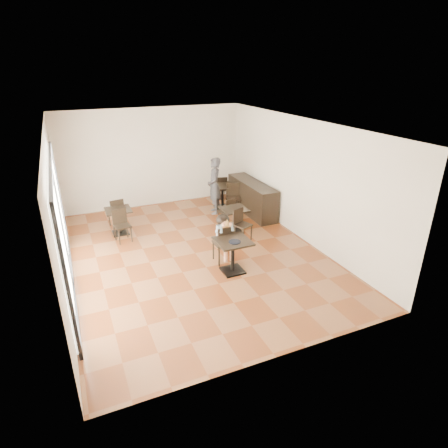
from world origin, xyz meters
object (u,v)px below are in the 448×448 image
cafe_table_left (119,221)px  child_table (233,256)px  adult_patron (214,186)px  chair_left_a (116,212)px  chair_mid_a (226,212)px  chair_back_b (234,199)px  cafe_table_mid (234,221)px  child_chair (223,243)px  chair_back_a (220,189)px  cafe_table_back (222,197)px  child (223,238)px  chair_mid_b (243,225)px  chair_left_b (122,226)px

cafe_table_left → child_table: bearing=-57.5°
adult_patron → chair_left_a: size_ratio=2.05×
chair_mid_a → chair_back_b: 1.06m
adult_patron → cafe_table_mid: adult_patron is taller
chair_left_a → child_chair: bearing=112.8°
child_table → chair_back_a: (1.59, 4.47, 0.07)m
cafe_table_left → child_chair: bearing=-52.4°
cafe_table_left → cafe_table_back: bearing=11.9°
chair_back_a → child: bearing=83.3°
cafe_table_left → chair_mid_b: size_ratio=0.84×
cafe_table_mid → cafe_table_left: 3.23m
child → chair_left_b: size_ratio=1.38×
child → chair_back_a: bearing=67.9°
cafe_table_back → chair_back_a: chair_back_a is taller
chair_mid_b → chair_left_a: size_ratio=0.99×
cafe_table_back → chair_back_a: (0.16, 0.55, 0.08)m
chair_left_a → cafe_table_left: bearing=80.3°
child → child_chair: bearing=0.0°
child → chair_mid_a: child is taller
cafe_table_left → chair_back_b: bearing=2.8°
child_chair → cafe_table_left: size_ratio=1.32×
chair_back_b → child_chair: bearing=-104.0°
child → chair_mid_b: child is taller
child_chair → chair_mid_a: (0.96, 1.97, -0.04)m
chair_left_b → child_chair: bearing=-55.6°
adult_patron → chair_left_b: size_ratio=2.05×
child_table → chair_back_a: chair_back_a is taller
child_table → chair_mid_b: bearing=56.2°
cafe_table_mid → chair_mid_b: (0.00, -0.55, 0.07)m
cafe_table_left → chair_back_a: (3.62, 1.28, 0.11)m
chair_mid_b → cafe_table_back: bearing=56.8°
chair_left_a → chair_left_b: 1.10m
adult_patron → cafe_table_back: 0.71m
cafe_table_back → child_table: bearing=-110.1°
child → cafe_table_left: bearing=127.6°
child_chair → chair_left_b: child_chair is taller
chair_mid_b → child_table: bearing=-146.3°
child_table → adult_patron: adult_patron is taller
chair_left_b → chair_back_a: chair_back_a is taller
chair_left_b → chair_back_a: 4.06m
child → chair_mid_b: bearing=42.5°
child_chair → chair_back_b: 3.24m
child_chair → chair_back_a: bearing=-112.1°
adult_patron → chair_back_b: (0.56, -0.25, -0.43)m
chair_back_b → child: bearing=-104.0°
chair_mid_a → chair_left_b: chair_left_b is taller
child_table → chair_left_a: bearing=118.5°
child_table → adult_patron: (1.03, 3.62, 0.50)m
child_chair → child: size_ratio=0.79×
adult_patron → cafe_table_mid: 1.73m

